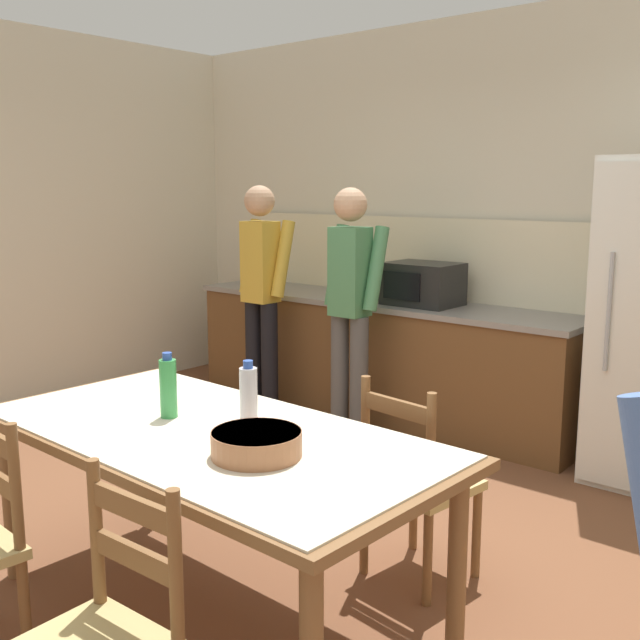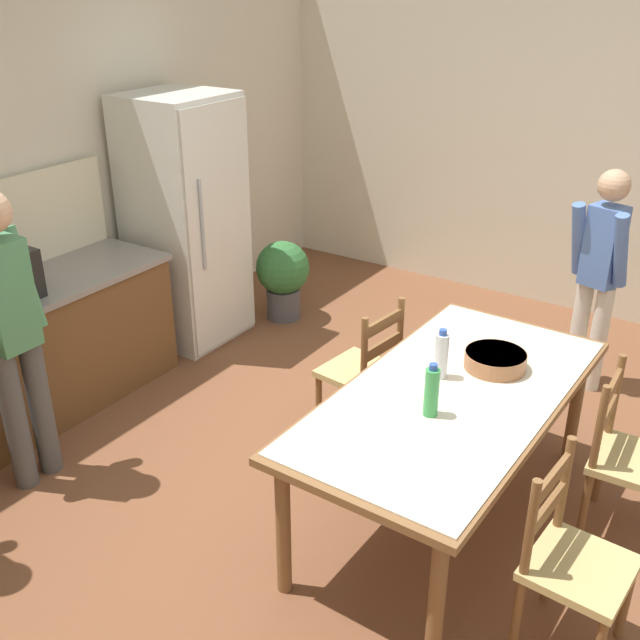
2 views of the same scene
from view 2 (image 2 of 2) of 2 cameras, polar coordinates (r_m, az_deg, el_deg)
ground_plane at (r=4.29m, az=3.30°, el=-13.43°), size 8.32×8.32×0.00m
wall_back at (r=5.33m, az=-22.20°, el=10.15°), size 6.52×0.12×2.90m
wall_right at (r=6.51m, az=18.67°, el=13.19°), size 0.12×5.20×2.90m
refrigerator at (r=5.78m, az=-10.21°, el=7.41°), size 0.72×0.73×1.88m
dining_table at (r=3.81m, az=10.00°, el=-6.41°), size 2.00×1.02×0.78m
bottle_near_centre at (r=3.51m, az=8.50°, el=-5.41°), size 0.07×0.07×0.27m
bottle_off_centre at (r=3.83m, az=9.22°, el=-2.67°), size 0.07×0.07×0.27m
serving_bowl at (r=4.01m, az=13.22°, el=-2.93°), size 0.32×0.32×0.09m
chair_side_far_right at (r=4.59m, az=3.35°, el=-3.93°), size 0.46×0.45×0.91m
chair_side_near_left at (r=3.44m, az=18.59°, el=-17.09°), size 0.45×0.43×0.91m
chair_side_near_right at (r=4.14m, az=22.36°, el=-9.67°), size 0.43×0.41×0.91m
person_at_counter at (r=4.28m, az=-22.54°, el=-0.52°), size 0.43×0.30×1.71m
person_by_table at (r=5.28m, az=20.48°, el=3.57°), size 0.32×0.43×1.54m
potted_plant at (r=6.16m, az=-2.85°, el=3.48°), size 0.44×0.44×0.67m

